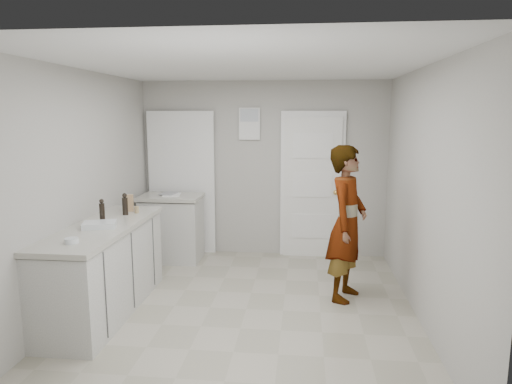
# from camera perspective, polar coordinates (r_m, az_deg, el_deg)

# --- Properties ---
(ground) EXTENTS (4.00, 4.00, 0.00)m
(ground) POSITION_cam_1_polar(r_m,az_deg,el_deg) (4.98, -1.22, -14.41)
(ground) COLOR #9B9682
(ground) RESTS_ON ground
(room_shell) EXTENTS (4.00, 4.00, 4.00)m
(room_shell) POSITION_cam_1_polar(r_m,az_deg,el_deg) (6.58, -0.61, 0.88)
(room_shell) COLOR #A8A59E
(room_shell) RESTS_ON ground
(main_counter) EXTENTS (0.64, 1.96, 0.93)m
(main_counter) POSITION_cam_1_polar(r_m,az_deg,el_deg) (5.02, -18.41, -9.46)
(main_counter) COLOR silver
(main_counter) RESTS_ON ground
(side_counter) EXTENTS (0.84, 0.61, 0.93)m
(side_counter) POSITION_cam_1_polar(r_m,az_deg,el_deg) (6.53, -10.47, -4.70)
(side_counter) COLOR silver
(side_counter) RESTS_ON ground
(person) EXTENTS (0.61, 0.73, 1.71)m
(person) POSITION_cam_1_polar(r_m,az_deg,el_deg) (5.09, 11.31, -3.87)
(person) COLOR silver
(person) RESTS_ON ground
(cake_mix_box) EXTENTS (0.13, 0.09, 0.19)m
(cake_mix_box) POSITION_cam_1_polar(r_m,az_deg,el_deg) (5.46, -15.69, -1.35)
(cake_mix_box) COLOR #A37351
(cake_mix_box) RESTS_ON main_counter
(spice_jar) EXTENTS (0.05, 0.05, 0.08)m
(spice_jar) POSITION_cam_1_polar(r_m,az_deg,el_deg) (5.36, -14.69, -2.15)
(spice_jar) COLOR #A1885C
(spice_jar) RESTS_ON main_counter
(oil_cruet_a) EXTENTS (0.06, 0.06, 0.25)m
(oil_cruet_a) POSITION_cam_1_polar(r_m,az_deg,el_deg) (5.28, -16.06, -1.51)
(oil_cruet_a) COLOR black
(oil_cruet_a) RESTS_ON main_counter
(oil_cruet_b) EXTENTS (0.06, 0.06, 0.25)m
(oil_cruet_b) POSITION_cam_1_polar(r_m,az_deg,el_deg) (4.98, -18.69, -2.28)
(oil_cruet_b) COLOR black
(oil_cruet_b) RESTS_ON main_counter
(baking_dish) EXTENTS (0.37, 0.31, 0.06)m
(baking_dish) POSITION_cam_1_polar(r_m,az_deg,el_deg) (4.79, -18.96, -3.91)
(baking_dish) COLOR silver
(baking_dish) RESTS_ON main_counter
(egg_bowl) EXTENTS (0.12, 0.12, 0.05)m
(egg_bowl) POSITION_cam_1_polar(r_m,az_deg,el_deg) (4.30, -22.05, -5.65)
(egg_bowl) COLOR silver
(egg_bowl) RESTS_ON main_counter
(papers) EXTENTS (0.28, 0.33, 0.01)m
(papers) POSITION_cam_1_polar(r_m,az_deg,el_deg) (6.43, -10.50, -0.35)
(papers) COLOR white
(papers) RESTS_ON side_counter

